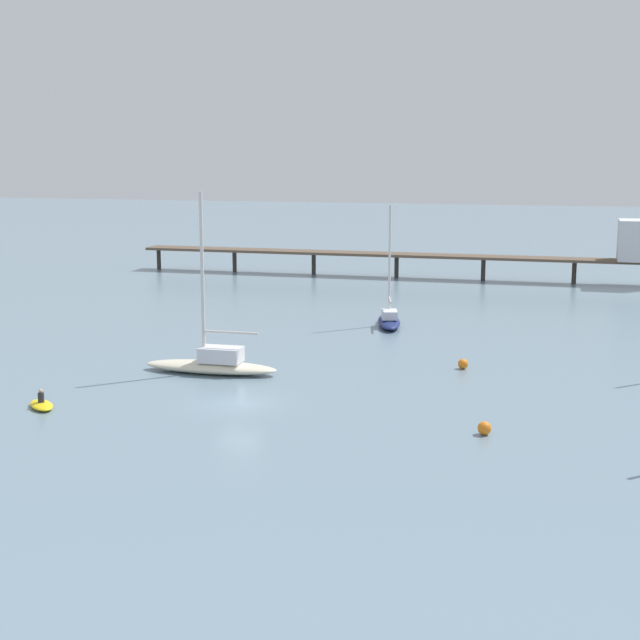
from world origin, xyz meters
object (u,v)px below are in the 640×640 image
pier (530,247)px  sailboat_cream (213,362)px  mooring_buoy_far (463,364)px  dinghy_yellow (41,404)px  mooring_buoy_mid (484,428)px  sailboat_navy (389,318)px

pier → sailboat_cream: size_ratio=5.10×
pier → mooring_buoy_far: 44.09m
sailboat_cream → dinghy_yellow: size_ratio=4.43×
mooring_buoy_mid → dinghy_yellow: bearing=-177.7°
dinghy_yellow → mooring_buoy_far: bearing=34.7°
sailboat_navy → dinghy_yellow: size_ratio=3.72×
mooring_buoy_mid → pier: bearing=89.5°
mooring_buoy_far → mooring_buoy_mid: (2.55, -14.77, 0.01)m
sailboat_navy → mooring_buoy_far: size_ratio=14.54×
dinghy_yellow → mooring_buoy_far: dinghy_yellow is taller
sailboat_navy → sailboat_cream: size_ratio=0.84×
sailboat_navy → mooring_buoy_mid: sailboat_navy is taller
sailboat_cream → mooring_buoy_mid: bearing=-27.0°
sailboat_cream → sailboat_navy: bearing=66.2°
pier → mooring_buoy_far: (-3.04, -43.84, -3.59)m
sailboat_cream → dinghy_yellow: (-6.62, -10.54, -0.54)m
pier → mooring_buoy_mid: pier is taller
pier → dinghy_yellow: size_ratio=22.60×
sailboat_navy → sailboat_cream: (-8.54, -19.40, 0.09)m
pier → sailboat_cream: bearing=-111.3°
pier → sailboat_navy: size_ratio=6.07×
pier → mooring_buoy_mid: bearing=-90.5°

